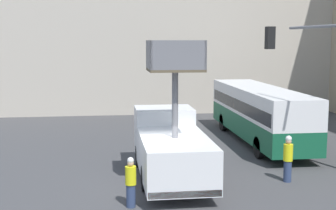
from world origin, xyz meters
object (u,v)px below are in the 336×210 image
utility_truck (170,145)px  road_worker_near_truck (131,182)px  traffic_light_pole (325,71)px  road_worker_directing (288,159)px  city_bus (259,110)px

utility_truck → road_worker_near_truck: (-1.80, -3.06, -0.57)m
utility_truck → road_worker_near_truck: bearing=-120.5°
utility_truck → traffic_light_pole: (6.56, -0.08, 3.03)m
traffic_light_pole → road_worker_directing: size_ratio=3.43×
utility_truck → traffic_light_pole: traffic_light_pole is taller
city_bus → road_worker_directing: 7.64m
utility_truck → traffic_light_pole: bearing=-0.7°
road_worker_near_truck → road_worker_directing: 6.83m
traffic_light_pole → road_worker_directing: bearing=-155.2°
traffic_light_pole → road_worker_directing: 4.06m
traffic_light_pole → utility_truck: bearing=179.3°
road_worker_near_truck → road_worker_directing: size_ratio=0.92×
road_worker_near_truck → traffic_light_pole: bearing=-30.8°
utility_truck → road_worker_directing: bearing=-11.3°
city_bus → traffic_light_pole: 7.17m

